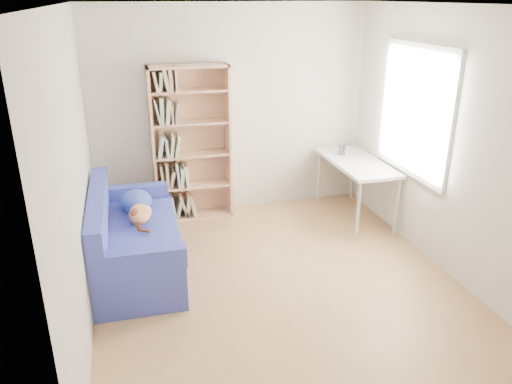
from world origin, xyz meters
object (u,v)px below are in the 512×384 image
at_px(bookshelf, 192,150).
at_px(pen_cup, 342,150).
at_px(desk, 357,166).
at_px(sofa, 132,240).

bearing_deg(bookshelf, pen_cup, -7.55).
relative_size(bookshelf, desk, 1.47).
distance_m(sofa, bookshelf, 1.53).
xyz_separation_m(bookshelf, pen_cup, (1.90, -0.25, -0.07)).
xyz_separation_m(desk, pen_cup, (-0.07, 0.30, 0.13)).
bearing_deg(bookshelf, sofa, -124.67).
height_order(sofa, bookshelf, bookshelf).
bearing_deg(sofa, bookshelf, 56.21).
bearing_deg(pen_cup, bookshelf, 172.45).
distance_m(bookshelf, pen_cup, 1.92).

